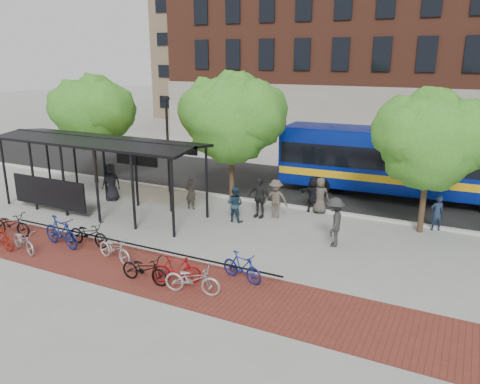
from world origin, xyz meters
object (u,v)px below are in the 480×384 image
at_px(pedestrian_6, 320,195).
at_px(pedestrian_9, 335,222).
at_px(tree_a, 92,110).
at_px(bike_4, 89,234).
at_px(pedestrian_1, 191,194).
at_px(pedestrian_2, 235,204).
at_px(bike_9, 176,269).
at_px(pedestrian_4, 259,197).
at_px(bus, 408,160).
at_px(lamp_post_left, 168,142).
at_px(tree_c, 433,137).
at_px(tree_b, 234,115).
at_px(bike_2, 23,241).
at_px(bike_0, 11,224).
at_px(bus_shelter, 97,149).
at_px(bike_10, 192,279).
at_px(bike_11, 242,267).
at_px(pedestrian_7, 437,213).
at_px(pedestrian_5, 314,194).
at_px(bike_6, 114,249).
at_px(pedestrian_3, 276,199).
at_px(bike_3, 61,232).
at_px(bike_8, 145,269).
at_px(pedestrian_0, 111,182).

relative_size(pedestrian_6, pedestrian_9, 0.89).
bearing_deg(tree_a, bike_4, -49.10).
distance_m(pedestrian_1, pedestrian_2, 2.80).
bearing_deg(bike_9, bike_4, 54.56).
xyz_separation_m(tree_a, pedestrian_4, (11.02, -1.37, -3.29)).
relative_size(bus, pedestrian_9, 6.75).
bearing_deg(lamp_post_left, tree_c, -1.10).
distance_m(tree_b, pedestrian_6, 5.66).
relative_size(bike_2, bike_4, 0.88).
bearing_deg(tree_a, tree_b, 0.00).
bearing_deg(tree_a, bike_9, -37.14).
distance_m(bike_0, bike_4, 3.75).
xyz_separation_m(bus_shelter, bike_10, (8.37, -5.09, -2.52)).
bearing_deg(bike_0, tree_c, -69.85).
relative_size(bus_shelter, bike_11, 6.51).
bearing_deg(pedestrian_7, bike_2, 4.62).
distance_m(tree_b, pedestrian_5, 5.40).
relative_size(bus_shelter, pedestrian_5, 6.04).
bearing_deg(tree_b, pedestrian_7, 2.72).
bearing_deg(bike_10, bike_6, 67.24).
relative_size(bus_shelter, bike_10, 5.76).
xyz_separation_m(bike_0, pedestrian_5, (10.26, 8.51, 0.38)).
bearing_deg(tree_c, pedestrian_2, -162.80).
relative_size(tree_b, bike_0, 3.44).
bearing_deg(pedestrian_9, pedestrian_7, 128.67).
distance_m(lamp_post_left, pedestrian_6, 8.65).
height_order(tree_c, pedestrian_1, tree_c).
distance_m(pedestrian_1, pedestrian_3, 4.23).
xyz_separation_m(bike_0, bike_6, (5.54, -0.05, -0.03)).
bearing_deg(bike_3, bike_10, -88.80).
bearing_deg(pedestrian_3, pedestrian_6, 40.44).
relative_size(tree_a, pedestrian_1, 4.05).
bearing_deg(bike_2, tree_b, -9.42).
bearing_deg(pedestrian_3, pedestrian_1, -175.60).
xyz_separation_m(bike_8, bike_10, (1.80, 0.07, 0.01)).
bearing_deg(pedestrian_2, pedestrian_1, -10.53).
bearing_deg(bike_2, pedestrian_1, -5.44).
bearing_deg(bus, tree_c, -76.74).
bearing_deg(bike_11, pedestrian_0, 77.12).
distance_m(bike_3, pedestrian_0, 6.14).
distance_m(bike_0, pedestrian_3, 11.33).
height_order(pedestrian_1, pedestrian_9, pedestrian_9).
bearing_deg(bus, bike_10, -110.92).
height_order(lamp_post_left, bike_3, lamp_post_left).
bearing_deg(bike_0, bike_2, -124.45).
height_order(bus, pedestrian_9, bus).
height_order(bike_3, bike_6, bike_3).
bearing_deg(bike_8, pedestrian_5, -15.66).
bearing_deg(bike_10, bike_2, 79.98).
height_order(bus_shelter, pedestrian_4, bus_shelter).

